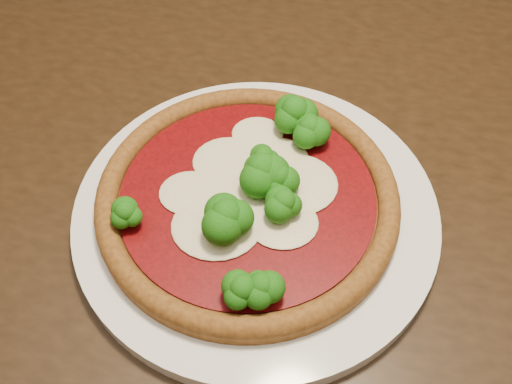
{
  "coord_description": "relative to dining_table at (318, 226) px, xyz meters",
  "views": [
    {
      "loc": [
        -0.02,
        -0.27,
        1.22
      ],
      "look_at": [
        -0.04,
        0.05,
        0.79
      ],
      "focal_mm": 40.0,
      "sensor_mm": 36.0,
      "label": 1
    }
  ],
  "objects": [
    {
      "name": "plate",
      "position": [
        -0.07,
        -0.06,
        0.11
      ],
      "size": [
        0.36,
        0.36,
        0.02
      ],
      "primitive_type": "cylinder",
      "color": "white",
      "rests_on": "dining_table"
    },
    {
      "name": "pizza",
      "position": [
        -0.08,
        -0.05,
        0.13
      ],
      "size": [
        0.29,
        0.29,
        0.06
      ],
      "rotation": [
        0.0,
        0.0,
        -0.3
      ],
      "color": "brown",
      "rests_on": "plate"
    },
    {
      "name": "dining_table",
      "position": [
        0.0,
        0.0,
        0.0
      ],
      "size": [
        1.44,
        0.99,
        0.75
      ],
      "rotation": [
        0.0,
        0.0,
        -0.2
      ],
      "color": "black",
      "rests_on": "floor"
    }
  ]
}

